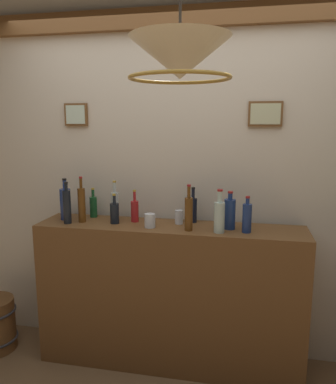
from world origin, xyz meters
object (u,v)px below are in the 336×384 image
at_px(liquor_bottle_vermouth, 230,213).
at_px(liquor_bottle_port, 219,216).
at_px(liquor_bottle_rye, 93,206).
at_px(glass_tumbler_highball, 179,217).
at_px(liquor_bottle_vodka, 65,203).
at_px(liquor_bottle_bourbon, 115,205).
at_px(pendant_lamp, 180,60).
at_px(liquor_bottle_brandy, 247,218).
at_px(liquor_bottle_gin, 135,210).
at_px(liquor_bottle_tequila, 82,204).
at_px(liquor_bottle_whiskey, 193,209).
at_px(glass_tumbler_rocks, 150,221).
at_px(liquor_bottle_scotch, 189,213).
at_px(liquor_bottle_mezcal, 115,213).
at_px(liquor_bottle_rum, 67,206).

distance_m(liquor_bottle_vermouth, liquor_bottle_port, 0.12).
distance_m(liquor_bottle_rye, glass_tumbler_highball, 0.68).
height_order(liquor_bottle_vodka, liquor_bottle_bourbon, liquor_bottle_vodka).
bearing_deg(liquor_bottle_vermouth, glass_tumbler_highball, 170.51).
distance_m(liquor_bottle_rye, pendant_lamp, 1.59).
distance_m(liquor_bottle_vodka, liquor_bottle_brandy, 1.32).
distance_m(liquor_bottle_gin, liquor_bottle_tequila, 0.38).
xyz_separation_m(liquor_bottle_rye, liquor_bottle_bourbon, (0.18, -0.03, 0.03)).
xyz_separation_m(liquor_bottle_port, liquor_bottle_whiskey, (-0.20, 0.22, -0.02)).
xyz_separation_m(glass_tumbler_rocks, pendant_lamp, (0.35, -0.83, 0.92)).
xyz_separation_m(liquor_bottle_tequila, glass_tumbler_rocks, (0.52, -0.04, -0.08)).
xyz_separation_m(liquor_bottle_gin, liquor_bottle_whiskey, (0.42, 0.07, 0.01)).
distance_m(liquor_bottle_scotch, glass_tumbler_rocks, 0.28).
bearing_deg(liquor_bottle_rye, glass_tumbler_highball, -5.29).
bearing_deg(liquor_bottle_vodka, liquor_bottle_bourbon, 12.04).
bearing_deg(liquor_bottle_whiskey, liquor_bottle_tequila, -168.97).
distance_m(liquor_bottle_vodka, liquor_bottle_whiskey, 0.94).
bearing_deg(pendant_lamp, glass_tumbler_highball, 99.86).
distance_m(liquor_bottle_rye, liquor_bottle_tequila, 0.16).
bearing_deg(liquor_bottle_whiskey, pendant_lamp, -85.79).
relative_size(liquor_bottle_vermouth, liquor_bottle_tequila, 0.78).
xyz_separation_m(liquor_bottle_whiskey, glass_tumbler_highball, (-0.09, -0.06, -0.05)).
bearing_deg(liquor_bottle_port, pendant_lamp, -99.24).
relative_size(liquor_bottle_brandy, liquor_bottle_scotch, 0.78).
distance_m(glass_tumbler_rocks, pendant_lamp, 1.29).
bearing_deg(liquor_bottle_tequila, liquor_bottle_port, -3.98).
xyz_separation_m(liquor_bottle_mezcal, glass_tumbler_highball, (0.45, 0.08, -0.03)).
distance_m(liquor_bottle_mezcal, liquor_bottle_whiskey, 0.56).
bearing_deg(liquor_bottle_brandy, liquor_bottle_rye, 170.85).
relative_size(liquor_bottle_rye, liquor_bottle_vodka, 0.73).
xyz_separation_m(liquor_bottle_port, liquor_bottle_scotch, (-0.20, 0.01, 0.01)).
distance_m(liquor_bottle_whiskey, pendant_lamp, 1.35).
bearing_deg(liquor_bottle_gin, glass_tumbler_highball, 0.86).
bearing_deg(glass_tumbler_rocks, liquor_bottle_tequila, 175.59).
distance_m(liquor_bottle_vodka, liquor_bottle_mezcal, 0.40).
height_order(liquor_bottle_mezcal, liquor_bottle_scotch, liquor_bottle_scotch).
height_order(liquor_bottle_vermouth, pendant_lamp, pendant_lamp).
height_order(liquor_bottle_rye, liquor_bottle_scotch, liquor_bottle_scotch).
bearing_deg(liquor_bottle_mezcal, liquor_bottle_tequila, -177.40).
height_order(liquor_bottle_port, glass_tumbler_highball, liquor_bottle_port).
relative_size(liquor_bottle_bourbon, liquor_bottle_whiskey, 1.13).
bearing_deg(pendant_lamp, glass_tumbler_rocks, 112.75).
bearing_deg(liquor_bottle_vodka, liquor_bottle_tequila, -17.10).
xyz_separation_m(liquor_bottle_gin, liquor_bottle_scotch, (0.42, -0.15, 0.04)).
height_order(liquor_bottle_vodka, liquor_bottle_rum, liquor_bottle_vodka).
relative_size(liquor_bottle_rum, glass_tumbler_rocks, 3.14).
bearing_deg(glass_tumbler_rocks, glass_tumbler_highball, 36.12).
bearing_deg(liquor_bottle_gin, pendant_lamp, -62.71).
height_order(liquor_bottle_bourbon, liquor_bottle_rum, liquor_bottle_rum).
bearing_deg(liquor_bottle_gin, liquor_bottle_vodka, -175.54).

